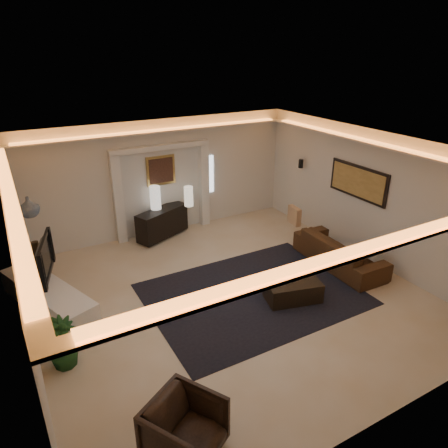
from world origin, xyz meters
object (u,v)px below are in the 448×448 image
console (162,223)px  sofa (339,252)px  coffee_table (293,291)px  armchair (185,429)px

console → sofa: bearing=-72.6°
sofa → coffee_table: sofa is taller
sofa → armchair: size_ratio=2.72×
console → armchair: size_ratio=1.74×
sofa → console: bearing=43.2°
coffee_table → armchair: bearing=-133.5°
sofa → armchair: bearing=119.4°
console → sofa: console is taller
console → sofa: (2.88, -3.26, -0.08)m
console → armchair: (-1.97, -5.81, -0.03)m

